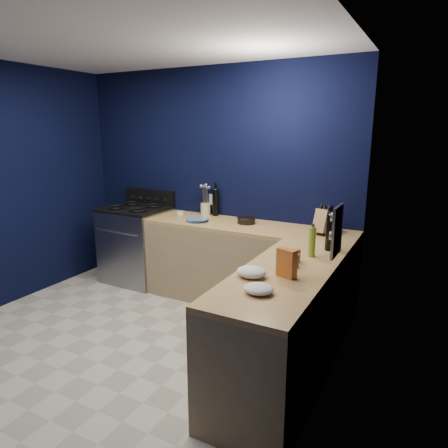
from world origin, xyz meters
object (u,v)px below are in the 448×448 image
Objects in this scene: gas_range at (137,245)px; plate_stack at (197,220)px; utensil_crock at (206,209)px; knife_block at (324,222)px; crouton_bag at (287,263)px.

plate_stack is at bearing -5.13° from gas_range.
knife_block reaches higher than utensil_crock.
plate_stack is at bearing -160.88° from knife_block.
crouton_bag is at bearing -27.18° from gas_range.
utensil_crock is 1.47m from knife_block.
knife_block is at bearing -6.83° from utensil_crock.
utensil_crock is 0.71× the size of crouton_bag.
crouton_bag is (2.41, -1.24, 0.54)m from gas_range.
utensil_crock reaches higher than plate_stack.
utensil_crock is (-0.08, 0.32, 0.06)m from plate_stack.
gas_range is at bearing 170.87° from crouton_bag.
crouton_bag reaches higher than plate_stack.
knife_block is (1.46, -0.17, 0.04)m from utensil_crock.
plate_stack is 1.68× the size of utensil_crock.
crouton_bag reaches higher than utensil_crock.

